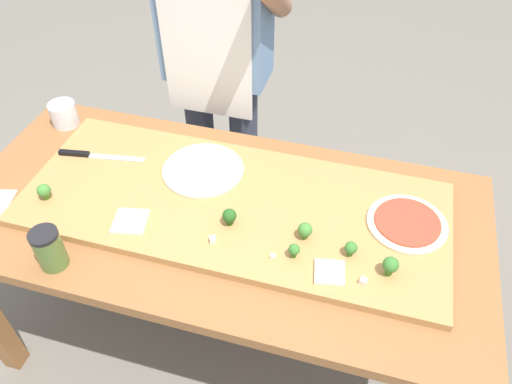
% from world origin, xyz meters
% --- Properties ---
extents(ground_plane, '(8.00, 8.00, 0.00)m').
position_xyz_m(ground_plane, '(0.00, 0.00, 0.00)').
color(ground_plane, '#6B665B').
extents(prep_table, '(1.72, 0.82, 0.78)m').
position_xyz_m(prep_table, '(0.00, 0.00, 0.68)').
color(prep_table, brown).
rests_on(prep_table, ground).
extents(cutting_board, '(1.37, 0.56, 0.03)m').
position_xyz_m(cutting_board, '(0.04, 0.03, 0.79)').
color(cutting_board, '#B27F47').
rests_on(cutting_board, prep_table).
extents(chefs_knife, '(0.31, 0.07, 0.02)m').
position_xyz_m(chefs_knife, '(-0.52, 0.11, 0.81)').
color(chefs_knife, '#B7BABF').
rests_on(chefs_knife, cutting_board).
extents(pizza_whole_tomato_red, '(0.25, 0.25, 0.02)m').
position_xyz_m(pizza_whole_tomato_red, '(0.59, 0.08, 0.81)').
color(pizza_whole_tomato_red, beige).
rests_on(pizza_whole_tomato_red, cutting_board).
extents(pizza_whole_white_garlic, '(0.28, 0.28, 0.02)m').
position_xyz_m(pizza_whole_white_garlic, '(-0.10, 0.14, 0.81)').
color(pizza_whole_white_garlic, beige).
rests_on(pizza_whole_white_garlic, cutting_board).
extents(pizza_slice_center, '(0.10, 0.10, 0.01)m').
position_xyz_m(pizza_slice_center, '(0.39, -0.17, 0.81)').
color(pizza_slice_center, silver).
rests_on(pizza_slice_center, cutting_board).
extents(pizza_slice_far_right, '(0.12, 0.12, 0.01)m').
position_xyz_m(pizza_slice_far_right, '(-0.23, -0.15, 0.81)').
color(pizza_slice_far_right, silver).
rests_on(pizza_slice_far_right, cutting_board).
extents(broccoli_floret_back_right, '(0.05, 0.05, 0.06)m').
position_xyz_m(broccoli_floret_back_right, '(0.55, -0.12, 0.84)').
color(broccoli_floret_back_right, '#3F7220').
rests_on(broccoli_floret_back_right, cutting_board).
extents(broccoli_floret_center_left, '(0.03, 0.03, 0.05)m').
position_xyz_m(broccoli_floret_center_left, '(0.28, -0.14, 0.83)').
color(broccoli_floret_center_left, '#3F7220').
rests_on(broccoli_floret_center_left, cutting_board).
extents(broccoli_floret_front_right, '(0.04, 0.04, 0.06)m').
position_xyz_m(broccoli_floret_front_right, '(-0.54, -0.12, 0.84)').
color(broccoli_floret_front_right, '#487A23').
rests_on(broccoli_floret_front_right, cutting_board).
extents(broccoli_floret_front_mid, '(0.04, 0.04, 0.06)m').
position_xyz_m(broccoli_floret_front_mid, '(0.06, -0.07, 0.84)').
color(broccoli_floret_front_mid, '#2C5915').
rests_on(broccoli_floret_front_mid, cutting_board).
extents(broccoli_floret_back_left, '(0.04, 0.04, 0.06)m').
position_xyz_m(broccoli_floret_back_left, '(0.30, -0.06, 0.84)').
color(broccoli_floret_back_left, '#487A23').
rests_on(broccoli_floret_back_left, cutting_board).
extents(broccoli_floret_center_right, '(0.04, 0.04, 0.05)m').
position_xyz_m(broccoli_floret_center_right, '(0.44, -0.09, 0.83)').
color(broccoli_floret_center_right, '#3F7220').
rests_on(broccoli_floret_center_right, cutting_board).
extents(cheese_crumble_a, '(0.02, 0.02, 0.02)m').
position_xyz_m(cheese_crumble_a, '(0.49, -0.18, 0.81)').
color(cheese_crumble_a, white).
rests_on(cheese_crumble_a, cutting_board).
extents(cheese_crumble_b, '(0.03, 0.03, 0.02)m').
position_xyz_m(cheese_crumble_b, '(0.04, -0.15, 0.81)').
color(cheese_crumble_b, white).
rests_on(cheese_crumble_b, cutting_board).
extents(cheese_crumble_c, '(0.02, 0.02, 0.01)m').
position_xyz_m(cheese_crumble_c, '(0.22, -0.16, 0.81)').
color(cheese_crumble_c, white).
rests_on(cheese_crumble_c, cutting_board).
extents(flour_cup, '(0.10, 0.10, 0.09)m').
position_xyz_m(flour_cup, '(-0.72, 0.28, 0.82)').
color(flour_cup, white).
rests_on(flour_cup, prep_table).
extents(sauce_jar, '(0.08, 0.08, 0.13)m').
position_xyz_m(sauce_jar, '(-0.39, -0.33, 0.84)').
color(sauce_jar, '#517033').
rests_on(sauce_jar, prep_table).
extents(cook_center, '(0.54, 0.39, 1.67)m').
position_xyz_m(cook_center, '(-0.20, 0.59, 1.00)').
color(cook_center, '#333847').
rests_on(cook_center, ground).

